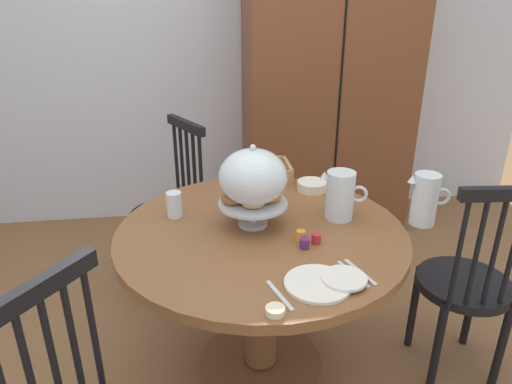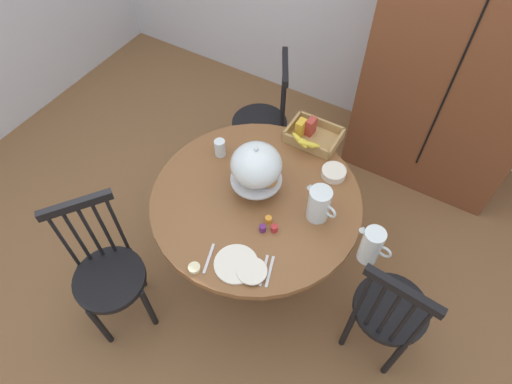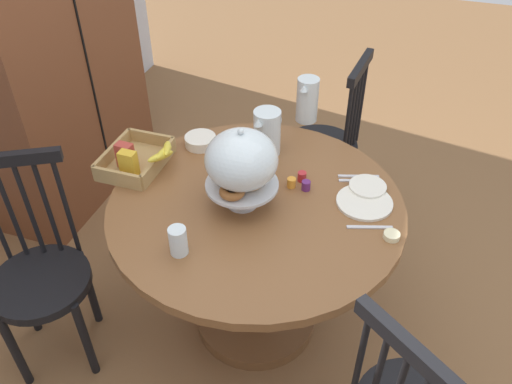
# 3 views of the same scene
# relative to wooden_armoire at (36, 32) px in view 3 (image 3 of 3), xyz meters

# --- Properties ---
(ground_plane) EXTENTS (10.00, 10.00, 0.00)m
(ground_plane) POSITION_rel_wooden_armoire_xyz_m (-0.72, -1.50, -0.98)
(ground_plane) COLOR brown
(wooden_armoire) EXTENTS (1.18, 0.60, 1.96)m
(wooden_armoire) POSITION_rel_wooden_armoire_xyz_m (0.00, 0.00, 0.00)
(wooden_armoire) COLOR brown
(wooden_armoire) RESTS_ON ground_plane
(dining_table) EXTENTS (1.17, 1.17, 0.74)m
(dining_table) POSITION_rel_wooden_armoire_xyz_m (-0.67, -1.44, -0.46)
(dining_table) COLOR brown
(dining_table) RESTS_ON ground_plane
(windsor_chair_near_window) EXTENTS (0.45, 0.45, 0.97)m
(windsor_chair_near_window) POSITION_rel_wooden_armoire_xyz_m (-1.07, -0.65, -0.53)
(windsor_chair_near_window) COLOR black
(windsor_chair_near_window) RESTS_ON ground_plane
(windsor_chair_facing_door) EXTENTS (0.40, 0.40, 0.97)m
(windsor_chair_facing_door) POSITION_rel_wooden_armoire_xyz_m (0.21, -1.54, -0.53)
(windsor_chair_facing_door) COLOR black
(windsor_chair_facing_door) RESTS_ON ground_plane
(pastry_stand_with_dome) EXTENTS (0.28, 0.28, 0.34)m
(pastry_stand_with_dome) POSITION_rel_wooden_armoire_xyz_m (-0.69, -1.39, -0.05)
(pastry_stand_with_dome) COLOR silver
(pastry_stand_with_dome) RESTS_ON dining_table
(orange_juice_pitcher) EXTENTS (0.20, 0.12, 0.21)m
(orange_juice_pitcher) POSITION_rel_wooden_armoire_xyz_m (-0.33, -1.38, -0.15)
(orange_juice_pitcher) COLOR silver
(orange_juice_pitcher) RESTS_ON dining_table
(milk_pitcher) EXTENTS (0.19, 0.10, 0.22)m
(milk_pitcher) POSITION_rel_wooden_armoire_xyz_m (-0.00, -1.47, -0.15)
(milk_pitcher) COLOR silver
(milk_pitcher) RESTS_ON dining_table
(cereal_basket) EXTENTS (0.32, 0.30, 0.12)m
(cereal_basket) POSITION_rel_wooden_armoire_xyz_m (-0.61, -0.89, -0.20)
(cereal_basket) COLOR tan
(cereal_basket) RESTS_ON dining_table
(china_plate_large) EXTENTS (0.22, 0.22, 0.01)m
(china_plate_large) POSITION_rel_wooden_armoire_xyz_m (-0.54, -1.84, -0.24)
(china_plate_large) COLOR white
(china_plate_large) RESTS_ON dining_table
(china_plate_small) EXTENTS (0.15, 0.15, 0.01)m
(china_plate_small) POSITION_rel_wooden_armoire_xyz_m (-0.45, -1.84, -0.23)
(china_plate_small) COLOR white
(china_plate_small) RESTS_ON china_plate_large
(cereal_bowl) EXTENTS (0.14, 0.14, 0.04)m
(cereal_bowl) POSITION_rel_wooden_armoire_xyz_m (-0.37, -1.08, -0.22)
(cereal_bowl) COLOR white
(cereal_bowl) RESTS_ON dining_table
(drinking_glass) EXTENTS (0.06, 0.06, 0.11)m
(drinking_glass) POSITION_rel_wooden_armoire_xyz_m (-1.01, -1.27, -0.19)
(drinking_glass) COLOR silver
(drinking_glass) RESTS_ON dining_table
(butter_dish) EXTENTS (0.06, 0.06, 0.02)m
(butter_dish) POSITION_rel_wooden_armoire_xyz_m (-0.70, -1.97, -0.23)
(butter_dish) COLOR beige
(butter_dish) RESTS_ON dining_table
(jam_jar_strawberry) EXTENTS (0.04, 0.04, 0.04)m
(jam_jar_strawberry) POSITION_rel_wooden_armoire_xyz_m (-0.48, -1.57, -0.22)
(jam_jar_strawberry) COLOR #B7282D
(jam_jar_strawberry) RESTS_ON dining_table
(jam_jar_apricot) EXTENTS (0.04, 0.04, 0.04)m
(jam_jar_apricot) POSITION_rel_wooden_armoire_xyz_m (-0.53, -1.54, -0.22)
(jam_jar_apricot) COLOR orange
(jam_jar_apricot) RESTS_ON dining_table
(jam_jar_grape) EXTENTS (0.04, 0.04, 0.04)m
(jam_jar_grape) POSITION_rel_wooden_armoire_xyz_m (-0.53, -1.60, -0.22)
(jam_jar_grape) COLOR #5B2366
(jam_jar_grape) RESTS_ON dining_table
(table_knife) EXTENTS (0.06, 0.17, 0.01)m
(table_knife) POSITION_rel_wooden_armoire_xyz_m (-0.41, -1.80, -0.24)
(table_knife) COLOR silver
(table_knife) RESTS_ON dining_table
(dinner_fork) EXTENTS (0.06, 0.17, 0.01)m
(dinner_fork) POSITION_rel_wooden_armoire_xyz_m (-0.38, -1.79, -0.24)
(dinner_fork) COLOR silver
(dinner_fork) RESTS_ON dining_table
(soup_spoon) EXTENTS (0.06, 0.17, 0.01)m
(soup_spoon) POSITION_rel_wooden_armoire_xyz_m (-0.68, -1.88, -0.24)
(soup_spoon) COLOR silver
(soup_spoon) RESTS_ON dining_table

